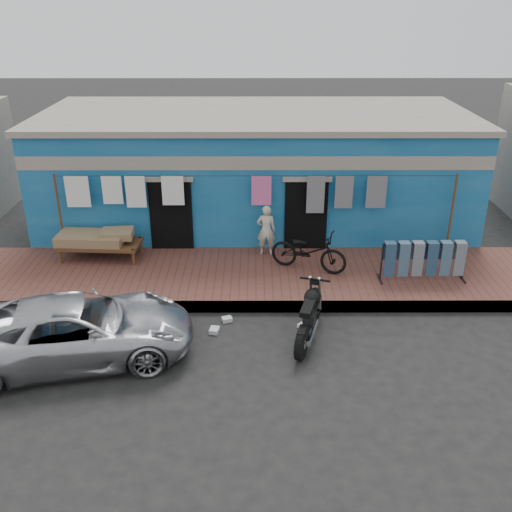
{
  "coord_description": "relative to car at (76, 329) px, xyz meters",
  "views": [
    {
      "loc": [
        -0.03,
        -9.39,
        6.4
      ],
      "look_at": [
        0.0,
        2.0,
        1.15
      ],
      "focal_mm": 40.0,
      "sensor_mm": 36.0,
      "label": 1
    }
  ],
  "objects": [
    {
      "name": "ground",
      "position": [
        3.41,
        0.18,
        -0.63
      ],
      "size": [
        80.0,
        80.0,
        0.0
      ],
      "primitive_type": "plane",
      "color": "black",
      "rests_on": "ground"
    },
    {
      "name": "sidewalk",
      "position": [
        3.41,
        3.18,
        -0.51
      ],
      "size": [
        28.0,
        3.0,
        0.25
      ],
      "primitive_type": "cube",
      "color": "brown",
      "rests_on": "ground"
    },
    {
      "name": "building",
      "position": [
        3.41,
        7.16,
        1.05
      ],
      "size": [
        12.2,
        5.2,
        3.36
      ],
      "color": "#13568B",
      "rests_on": "ground"
    },
    {
      "name": "bicycle",
      "position": [
        4.69,
        3.35,
        0.23
      ],
      "size": [
        1.99,
        1.33,
        1.22
      ],
      "primitive_type": "imported",
      "rotation": [
        0.0,
        0.0,
        1.18
      ],
      "color": "black",
      "rests_on": "sidewalk"
    },
    {
      "name": "motorcycle",
      "position": [
        4.47,
        0.64,
        -0.06
      ],
      "size": [
        1.55,
        2.09,
        1.14
      ],
      "primitive_type": null,
      "rotation": [
        0.0,
        0.0,
        -0.28
      ],
      "color": "black",
      "rests_on": "ground"
    },
    {
      "name": "charpoy",
      "position": [
        -0.54,
        4.04,
        -0.03
      ],
      "size": [
        2.24,
        1.26,
        0.71
      ],
      "primitive_type": null,
      "rotation": [
        0.0,
        0.0,
        -0.06
      ],
      "color": "brown",
      "rests_on": "sidewalk"
    },
    {
      "name": "jeans_rack",
      "position": [
        7.32,
        2.8,
        0.11
      ],
      "size": [
        2.08,
        0.5,
        0.99
      ],
      "primitive_type": null,
      "rotation": [
        0.0,
        0.0,
        0.02
      ],
      "color": "black",
      "rests_on": "sidewalk"
    },
    {
      "name": "curb",
      "position": [
        3.41,
        1.73,
        -0.51
      ],
      "size": [
        28.0,
        0.1,
        0.25
      ],
      "primitive_type": "cube",
      "color": "gray",
      "rests_on": "ground"
    },
    {
      "name": "litter_a",
      "position": [
        2.78,
        1.32,
        -0.59
      ],
      "size": [
        0.25,
        0.22,
        0.09
      ],
      "primitive_type": "cube",
      "rotation": [
        0.0,
        0.0,
        0.34
      ],
      "color": "silver",
      "rests_on": "ground"
    },
    {
      "name": "litter_c",
      "position": [
        2.54,
        0.88,
        -0.59
      ],
      "size": [
        0.22,
        0.26,
        0.09
      ],
      "primitive_type": "cube",
      "rotation": [
        0.0,
        0.0,
        1.38
      ],
      "color": "silver",
      "rests_on": "ground"
    },
    {
      "name": "car",
      "position": [
        0.0,
        0.0,
        0.0
      ],
      "size": [
        4.82,
        2.96,
        1.26
      ],
      "primitive_type": "imported",
      "rotation": [
        0.0,
        0.0,
        1.79
      ],
      "color": "#B9B9BE",
      "rests_on": "ground"
    },
    {
      "name": "clothesline",
      "position": [
        2.74,
        4.43,
        1.16
      ],
      "size": [
        10.06,
        0.06,
        2.1
      ],
      "color": "brown",
      "rests_on": "sidewalk"
    },
    {
      "name": "litter_b",
      "position": [
        4.36,
        1.08,
        -0.59
      ],
      "size": [
        0.19,
        0.2,
        0.08
      ],
      "primitive_type": "cube",
      "rotation": [
        0.0,
        0.0,
        0.87
      ],
      "color": "silver",
      "rests_on": "ground"
    },
    {
      "name": "seated_person",
      "position": [
        3.67,
        4.27,
        0.28
      ],
      "size": [
        0.49,
        0.34,
        1.32
      ],
      "primitive_type": "imported",
      "rotation": [
        0.0,
        0.0,
        3.1
      ],
      "color": "#C0B59F",
      "rests_on": "sidewalk"
    }
  ]
}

